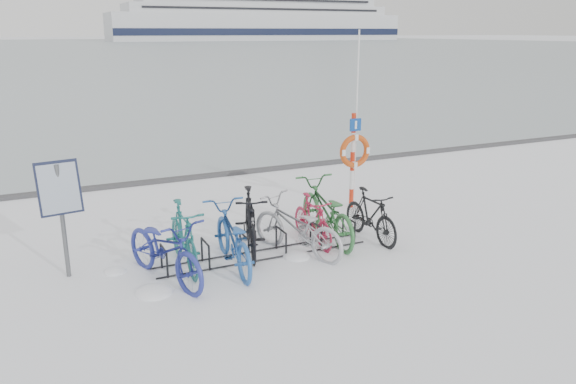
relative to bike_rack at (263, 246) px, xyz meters
name	(u,v)px	position (x,y,z in m)	size (l,w,h in m)	color
ground	(263,255)	(0.00, 0.00, -0.18)	(900.00, 900.00, 0.00)	white
ice_sheet	(35,47)	(0.00, 155.00, -0.17)	(400.00, 298.00, 0.02)	#AAB8C0
quay_edge	(181,179)	(0.00, 5.90, -0.13)	(400.00, 0.25, 0.10)	#3F3F42
bike_rack	(263,246)	(0.00, 0.00, 0.00)	(4.00, 0.48, 0.46)	black
info_board	(60,195)	(-3.28, 0.52, 1.24)	(0.69, 0.34, 1.97)	#595B5E
lifebuoy_station	(354,151)	(2.98, 1.80, 1.15)	(0.76, 0.22, 3.97)	red
cruise_ferry	(258,13)	(91.76, 227.22, 11.28)	(128.03, 24.17, 42.07)	white
bike_0	(165,247)	(-1.83, -0.27, 0.39)	(0.76, 2.19, 1.15)	navy
bike_1	(184,235)	(-1.41, 0.14, 0.40)	(0.54, 1.92, 1.15)	#1B6563
bike_2	(232,236)	(-0.66, -0.21, 0.37)	(0.74, 2.12, 1.11)	#2659A7
bike_3	(250,220)	(-0.11, 0.33, 0.41)	(0.56, 1.98, 1.19)	black
bike_4	(297,225)	(0.60, -0.16, 0.36)	(0.72, 2.08, 1.09)	#A6A8AE
bike_5	(313,218)	(1.13, 0.23, 0.30)	(0.45, 1.59, 0.96)	#AF2040
bike_6	(326,210)	(1.46, 0.30, 0.41)	(0.79, 2.26, 1.19)	#2F6D36
bike_7	(371,214)	(2.24, -0.07, 0.33)	(0.48, 1.70, 1.02)	black
snow_drifts	(250,262)	(-0.32, -0.16, -0.18)	(5.67, 1.66, 0.21)	white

